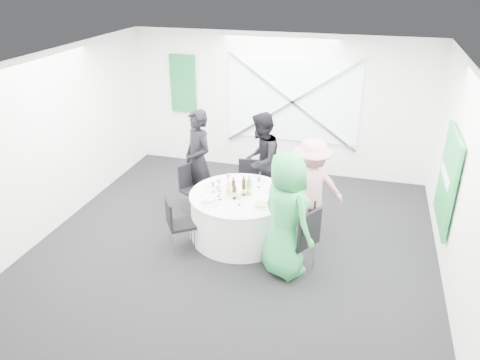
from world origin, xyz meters
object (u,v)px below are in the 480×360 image
(chair_back, at_px, (248,180))
(chair_front_right, at_px, (302,236))
(chair_back_right, at_px, (305,208))
(chair_front_left, at_px, (176,221))
(person_man_back_left, at_px, (198,160))
(person_woman_pink, at_px, (311,189))
(person_man_back, at_px, (261,161))
(chair_back_left, at_px, (192,185))
(person_woman_green, at_px, (286,215))
(banquet_table, at_px, (240,216))
(clear_water_bottle, at_px, (228,189))
(green_water_bottle, at_px, (249,187))

(chair_back, distance_m, chair_front_right, 2.14)
(chair_back_right, bearing_deg, chair_front_left, -82.44)
(chair_back_right, distance_m, person_man_back_left, 2.04)
(person_woman_pink, bearing_deg, chair_front_left, 7.39)
(chair_back_right, bearing_deg, person_man_back, -151.08)
(chair_back_left, relative_size, person_woman_green, 0.48)
(chair_back_left, height_order, chair_back_right, chair_back_left)
(banquet_table, distance_m, chair_back_left, 1.20)
(banquet_table, bearing_deg, chair_front_left, -144.53)
(chair_back_right, xyz_separation_m, clear_water_bottle, (-1.13, -0.46, 0.40))
(banquet_table, relative_size, person_woman_green, 0.86)
(chair_back_left, xyz_separation_m, clear_water_bottle, (0.88, -0.70, 0.37))
(banquet_table, distance_m, chair_back, 1.10)
(chair_back, distance_m, chair_back_right, 1.34)
(green_water_bottle, bearing_deg, person_woman_pink, 20.73)
(person_woman_pink, relative_size, green_water_bottle, 5.49)
(chair_front_right, height_order, green_water_bottle, green_water_bottle)
(chair_back_right, relative_size, person_man_back_left, 0.46)
(chair_back, xyz_separation_m, chair_front_left, (-0.67, -1.67, -0.01))
(chair_back_left, xyz_separation_m, green_water_bottle, (1.17, -0.56, 0.37))
(chair_back_left, xyz_separation_m, person_man_back, (1.09, 0.56, 0.35))
(chair_back, bearing_deg, person_woman_pink, -38.93)
(chair_front_right, xyz_separation_m, person_woman_green, (-0.22, -0.05, 0.31))
(person_woman_pink, bearing_deg, person_man_back, -58.45)
(person_man_back_left, bearing_deg, person_woman_pink, 27.44)
(chair_back_left, relative_size, green_water_bottle, 2.92)
(banquet_table, relative_size, clear_water_bottle, 5.38)
(chair_front_left, height_order, green_water_bottle, green_water_bottle)
(person_woman_green, bearing_deg, person_woman_pink, -59.76)
(chair_front_left, height_order, clear_water_bottle, clear_water_bottle)
(chair_front_right, xyz_separation_m, green_water_bottle, (-0.93, 0.70, 0.28))
(chair_back, xyz_separation_m, chair_back_right, (1.13, -0.73, -0.01))
(chair_front_left, distance_m, person_man_back_left, 1.44)
(chair_front_right, distance_m, green_water_bottle, 1.20)
(chair_front_right, xyz_separation_m, person_man_back_left, (-2.04, 1.46, 0.30))
(chair_back, bearing_deg, chair_front_left, -119.98)
(green_water_bottle, distance_m, clear_water_bottle, 0.32)
(chair_front_left, height_order, person_man_back_left, person_man_back_left)
(green_water_bottle, relative_size, clear_water_bottle, 1.02)
(person_woman_green, bearing_deg, banquet_table, -0.00)
(chair_back, distance_m, person_man_back_left, 0.96)
(chair_front_left, height_order, person_man_back, person_man_back)
(chair_back_right, height_order, chair_front_left, chair_front_left)
(chair_front_right, distance_m, person_woman_pink, 1.07)
(person_woman_green, xyz_separation_m, clear_water_bottle, (-1.00, 0.60, -0.03))
(chair_front_right, relative_size, person_woman_green, 0.56)
(person_woman_pink, relative_size, person_woman_green, 0.90)
(clear_water_bottle, bearing_deg, person_woman_green, -31.16)
(chair_back_right, distance_m, chair_front_left, 2.03)
(chair_back, bearing_deg, person_man_back_left, -168.56)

